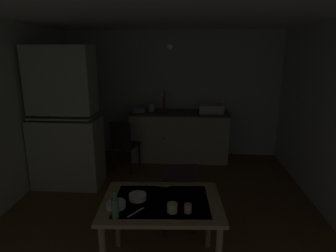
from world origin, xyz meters
The scene contains 21 objects.
ground_plane centered at (0.00, 0.00, 0.00)m, with size 5.28×5.28×0.00m, color brown.
wall_back centered at (0.00, 2.19, 1.21)m, with size 4.21×0.10×2.42m, color silver.
wall_left centered at (-2.11, 0.00, 1.21)m, with size 0.10×4.38×2.42m, color silver.
ceiling_slab centered at (0.00, 0.00, 2.47)m, with size 4.21×4.38×0.10m, color silver.
hutch_cabinet centered at (-1.53, 0.56, 1.00)m, with size 1.02×0.52×2.13m.
counter_cabinet centered at (0.14, 1.82, 0.47)m, with size 1.84×0.64×0.93m.
sink_basin centered at (0.73, 1.82, 1.01)m, with size 0.44×0.34×0.15m.
hand_pump centered at (-0.15, 1.86, 1.10)m, with size 0.05×0.27×0.39m.
mixing_bowl_counter centered at (-0.63, 1.77, 0.97)m, with size 0.26×0.26×0.08m, color #9EB2C6.
stoneware_crock centered at (-0.39, 1.85, 1.01)m, with size 0.13×0.13×0.16m, color beige.
dining_table centered at (0.08, -1.14, 0.63)m, with size 1.13×0.84×0.72m.
chair_far_side centered at (0.21, -0.52, 0.47)m, with size 0.48×0.48×0.87m.
chair_by_counter centered at (-0.79, 1.19, 0.48)m, with size 0.50×0.50×0.89m.
serving_bowl_wide centered at (-0.31, -1.28, 0.75)m, with size 0.17×0.17×0.05m, color white.
soup_bowl_small centered at (-0.14, -1.13, 0.75)m, with size 0.16×0.16×0.05m, color white.
mug_tall centered at (0.32, -1.32, 0.76)m, with size 0.06×0.06×0.08m, color tan.
teacup_mint centered at (0.19, -1.32, 0.76)m, with size 0.09×0.09×0.08m, color beige.
glass_bottle centered at (-0.27, -1.44, 0.81)m, with size 0.06×0.06×0.23m.
table_knife centered at (-0.12, -1.36, 0.72)m, with size 0.19×0.02×0.01m, color silver.
teaspoon_near_bowl centered at (0.06, -0.85, 0.72)m, with size 0.14×0.02×0.01m, color beige.
pendant_bulb centered at (0.07, 0.13, 2.09)m, with size 0.08×0.08×0.08m, color #F9EFCC.
Camera 1 is at (0.32, -3.55, 2.07)m, focal length 31.28 mm.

